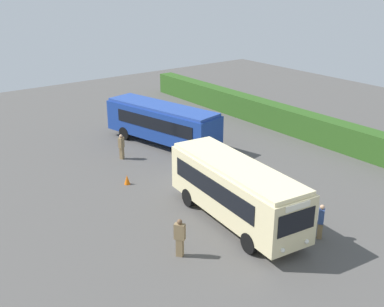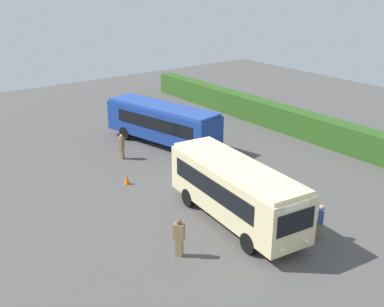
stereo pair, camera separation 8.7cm
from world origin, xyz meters
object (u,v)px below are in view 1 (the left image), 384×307
(person_left, at_px, (121,146))
(person_right, at_px, (321,221))
(bus_blue, at_px, (162,122))
(person_center, at_px, (180,237))
(traffic_cone, at_px, (127,180))
(bus_cream, at_px, (236,189))

(person_left, relative_size, person_right, 0.98)
(bus_blue, relative_size, person_center, 5.24)
(person_right, bearing_deg, traffic_cone, -13.39)
(person_center, relative_size, traffic_cone, 3.11)
(bus_cream, bearing_deg, traffic_cone, -157.69)
(bus_blue, bearing_deg, person_left, 89.37)
(person_left, height_order, traffic_cone, person_left)
(person_center, height_order, person_right, person_center)
(person_right, bearing_deg, person_left, -25.23)
(bus_cream, relative_size, person_center, 4.89)
(person_center, bearing_deg, person_left, 37.66)
(bus_blue, bearing_deg, bus_cream, 150.80)
(person_right, relative_size, traffic_cone, 2.99)
(bus_cream, bearing_deg, person_left, -172.28)
(bus_blue, height_order, traffic_cone, bus_blue)
(person_left, bearing_deg, bus_cream, 155.30)
(bus_cream, relative_size, person_right, 5.09)
(bus_cream, distance_m, person_left, 11.32)
(person_center, xyz_separation_m, traffic_cone, (-8.27, 1.99, -0.68))
(person_right, height_order, traffic_cone, person_right)
(person_left, xyz_separation_m, person_center, (12.18, -3.81, 0.05))
(person_left, xyz_separation_m, traffic_cone, (3.91, -1.83, -0.64))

